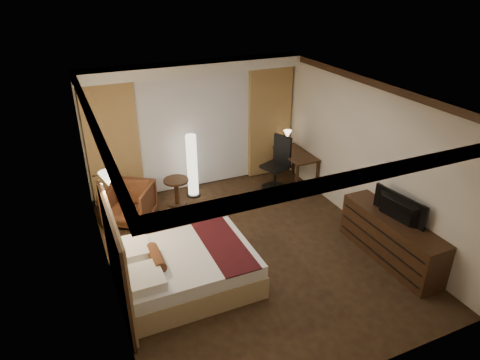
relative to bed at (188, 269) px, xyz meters
name	(u,v)px	position (x,y,z in m)	size (l,w,h in m)	color
floor	(250,250)	(1.22, 0.43, -0.28)	(4.50, 5.50, 0.01)	black
ceiling	(251,94)	(1.22, 0.43, 2.42)	(4.50, 5.50, 0.01)	white
back_wall	(194,126)	(1.22, 3.18, 1.07)	(4.50, 0.02, 2.70)	beige
left_wall	(102,209)	(-1.03, 0.43, 1.07)	(0.02, 5.50, 2.70)	beige
right_wall	(366,156)	(3.47, 0.43, 1.07)	(0.02, 5.50, 2.70)	beige
crown_molding	(251,98)	(1.22, 0.43, 2.36)	(4.50, 5.50, 0.12)	black
soffit	(195,67)	(1.22, 2.93, 2.32)	(4.50, 0.50, 0.20)	white
curtain_sheer	(196,131)	(1.22, 3.10, 0.97)	(2.48, 0.04, 2.45)	silver
curtain_left_drape	(113,145)	(-0.48, 3.04, 0.97)	(1.00, 0.14, 2.45)	#A2724A
curtain_right_drape	(269,122)	(2.92, 3.04, 0.97)	(1.00, 0.14, 2.45)	#A2724A
wall_sconce	(108,179)	(-0.87, 0.76, 1.34)	(0.24, 0.24, 0.24)	white
bed	(188,269)	(0.00, 0.00, 0.00)	(1.94, 1.52, 0.57)	white
headboard	(117,261)	(-0.98, 0.00, 0.47)	(0.12, 1.82, 1.50)	tan
armchair	(129,202)	(-0.43, 2.17, 0.13)	(0.80, 0.75, 0.83)	#553719
side_table	(177,192)	(0.56, 2.46, -0.01)	(0.50, 0.50, 0.55)	black
floor_lamp	(192,166)	(0.98, 2.68, 0.40)	(0.29, 0.29, 1.36)	white
desk	(295,169)	(3.17, 2.25, 0.09)	(0.55, 1.09, 0.75)	black
desk_lamp	(287,140)	(3.17, 2.65, 0.64)	(0.18, 0.18, 0.34)	#FFD899
office_chair	(275,165)	(2.65, 2.20, 0.31)	(0.57, 0.57, 1.19)	black
dresser	(391,238)	(3.22, -0.70, 0.10)	(0.50, 1.95, 0.76)	black
television	(396,203)	(3.19, -0.70, 0.76)	(0.98, 0.56, 0.13)	black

